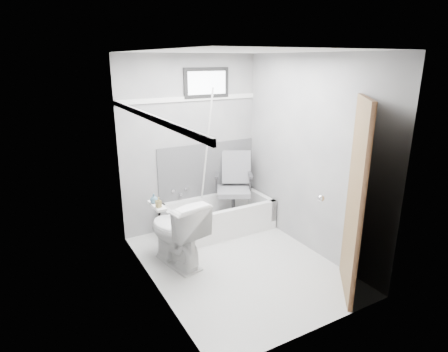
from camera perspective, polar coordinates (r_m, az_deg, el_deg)
floor at (r=4.56m, az=2.20°, el=-13.24°), size 2.60×2.60×0.00m
ceiling at (r=3.93m, az=2.62°, el=18.47°), size 2.60×2.60×0.00m
wall_back at (r=5.20m, az=-5.12°, el=4.85°), size 2.00×0.02×2.40m
wall_front at (r=3.11m, az=15.01°, el=-4.45°), size 2.00×0.02×2.40m
wall_left at (r=3.68m, az=-11.00°, el=-0.73°), size 0.02×2.60×2.40m
wall_right at (r=4.67m, az=12.94°, el=3.01°), size 0.02×2.60×2.40m
bathtub at (r=5.29m, az=-0.89°, el=-6.17°), size 1.50×0.70×0.42m
office_chair at (r=5.32m, az=1.44°, el=-1.62°), size 0.74×0.74×0.94m
toilet at (r=4.43m, az=-7.27°, el=-8.46°), size 0.62×0.90×0.81m
door at (r=3.91m, az=25.06°, el=-4.17°), size 0.78×0.78×2.00m
window at (r=5.18m, az=-2.70°, el=14.01°), size 0.66×0.04×0.40m
backerboard at (r=5.40m, az=-2.54°, el=0.98°), size 1.50×0.02×0.78m
trim_back at (r=5.09m, az=-5.25°, el=11.64°), size 2.00×0.02×0.06m
trim_left at (r=3.55m, az=-11.38°, el=8.86°), size 0.02×2.60×0.06m
pole at (r=5.07m, az=-2.77°, el=2.83°), size 0.02×0.48×1.90m
shelf at (r=3.88m, az=-10.16°, el=-4.45°), size 0.10×0.32×0.02m
soap_bottle_a at (r=3.78m, az=-9.95°, el=-3.95°), size 0.06×0.06×0.11m
soap_bottle_b at (r=3.91m, az=-10.64°, el=-3.37°), size 0.09×0.09×0.10m
faucet at (r=5.28m, az=-6.78°, el=-2.36°), size 0.26×0.10×0.16m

